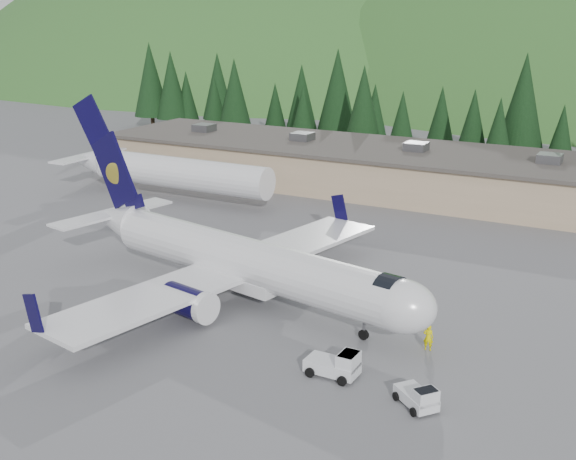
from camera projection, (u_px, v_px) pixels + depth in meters
The scene contains 8 objects.
ground at pixel (250, 301), 54.12m from camera, with size 600.00×600.00×0.00m, color slate.
airliner at pixel (240, 261), 53.85m from camera, with size 33.79×31.92×11.26m.
second_airliner at pixel (162, 170), 82.93m from camera, with size 27.50×11.00×10.05m.
baggage_tug_a at pixel (337, 365), 42.86m from camera, with size 3.19×1.97×1.69m.
baggage_tug_b at pixel (419, 397), 39.48m from camera, with size 2.94×2.74×1.44m.
terminal_building at pixel (375, 167), 87.67m from camera, with size 71.00×17.00×6.10m.
ramp_worker at pixel (428, 337), 46.16m from camera, with size 0.65×0.42×1.77m, color #FAEC00.
tree_line at pixel (421, 105), 106.97m from camera, with size 111.35×18.98×14.25m.
Camera 1 is at (26.10, -42.96, 20.97)m, focal length 45.00 mm.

